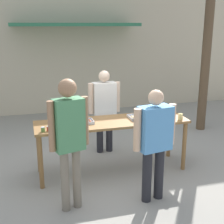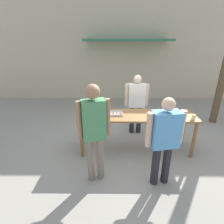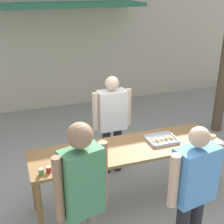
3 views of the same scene
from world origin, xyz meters
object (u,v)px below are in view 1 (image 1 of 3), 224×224
food_tray_buns (140,117)px  person_server_behind_table (104,105)px  beer_cup (181,117)px  person_customer_holding_hotdog (69,133)px  condiment_jar_mustard (43,129)px  condiment_jar_ketchup (49,129)px  person_customer_with_cup (154,137)px  utility_pole (209,15)px  food_tray_sausages (79,122)px

food_tray_buns → person_server_behind_table: 0.92m
beer_cup → person_customer_holding_hotdog: 2.07m
person_server_behind_table → food_tray_buns: bearing=-64.0°
condiment_jar_mustard → condiment_jar_ketchup: (0.08, 0.02, 0.00)m
beer_cup → person_server_behind_table: size_ratio=0.06×
food_tray_buns → condiment_jar_ketchup: bearing=-170.9°
person_customer_holding_hotdog → condiment_jar_ketchup: bearing=-89.3°
condiment_jar_mustard → food_tray_buns: bearing=9.2°
person_customer_with_cup → utility_pole: 3.84m
food_tray_buns → food_tray_sausages: bearing=180.0°
condiment_jar_ketchup → utility_pole: 4.40m
person_customer_with_cup → beer_cup: bearing=-145.6°
person_server_behind_table → person_customer_holding_hotdog: size_ratio=0.90×
food_tray_buns → utility_pole: bearing=35.6°
condiment_jar_ketchup → person_server_behind_table: (1.12, 1.06, 0.02)m
beer_cup → person_customer_with_cup: bearing=-135.5°
condiment_jar_mustard → beer_cup: 2.24m
beer_cup → utility_pole: bearing=49.7°
person_server_behind_table → person_customer_holding_hotdog: bearing=-117.9°
food_tray_buns → condiment_jar_ketchup: size_ratio=5.09×
food_tray_sausages → beer_cup: beer_cup is taller
condiment_jar_ketchup → utility_pole: utility_pole is taller
condiment_jar_mustard → person_customer_with_cup: bearing=-28.6°
food_tray_sausages → food_tray_buns: size_ratio=1.22×
person_customer_holding_hotdog → food_tray_buns: bearing=-159.3°
person_server_behind_table → person_customer_with_cup: 1.88m
condiment_jar_ketchup → person_customer_holding_hotdog: 0.76m
condiment_jar_ketchup → beer_cup: bearing=-0.2°
condiment_jar_mustard → person_customer_with_cup: size_ratio=0.05×
food_tray_sausages → condiment_jar_mustard: bearing=-155.6°
food_tray_buns → beer_cup: 0.67m
utility_pole → food_tray_buns: bearing=-144.4°
food_tray_sausages → person_customer_holding_hotdog: size_ratio=0.26×
person_customer_holding_hotdog → person_customer_with_cup: size_ratio=1.12×
condiment_jar_mustard → utility_pole: 4.48m
condiment_jar_mustard → person_server_behind_table: size_ratio=0.05×
food_tray_buns → person_customer_holding_hotdog: (-1.33, -0.97, 0.17)m
utility_pole → person_customer_holding_hotdog: bearing=-144.2°
food_tray_sausages → person_customer_holding_hotdog: 1.02m
beer_cup → condiment_jar_mustard: bearing=-179.8°
condiment_jar_ketchup → person_server_behind_table: person_server_behind_table is taller
condiment_jar_mustard → person_server_behind_table: 1.62m
food_tray_sausages → condiment_jar_ketchup: (-0.50, -0.25, 0.02)m
food_tray_sausages → condiment_jar_mustard: size_ratio=6.23×
food_tray_buns → condiment_jar_mustard: condiment_jar_mustard is taller
condiment_jar_mustard → person_customer_with_cup: (1.43, -0.78, 0.01)m
utility_pole → person_customer_with_cup: bearing=-132.0°
condiment_jar_ketchup → person_server_behind_table: bearing=43.5°
food_tray_sausages → condiment_jar_mustard: condiment_jar_mustard is taller
person_customer_with_cup → person_customer_holding_hotdog: bearing=-14.2°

